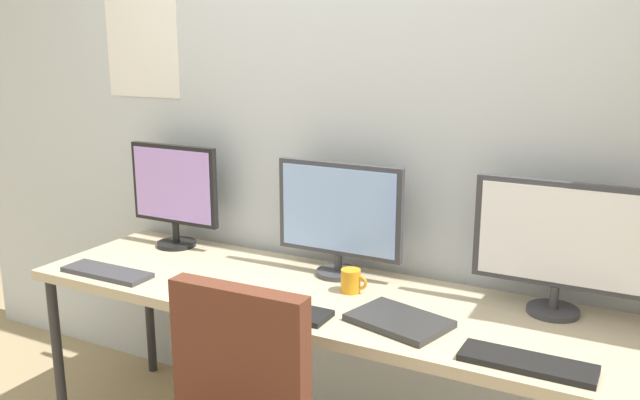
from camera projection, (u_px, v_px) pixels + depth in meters
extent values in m
cube|color=silver|center=(361.00, 133.00, 2.77)|extent=(4.72, 0.10, 2.60)
cube|color=white|center=(142.00, 49.00, 3.16)|extent=(0.43, 0.01, 0.45)
cube|color=tan|center=(314.00, 296.00, 2.55)|extent=(2.32, 0.68, 0.04)
cylinder|color=#262628|center=(57.00, 353.00, 2.89)|extent=(0.04, 0.04, 0.70)
cylinder|color=#262628|center=(149.00, 307.00, 3.39)|extent=(0.04, 0.04, 0.70)
cube|color=#592D1E|center=(240.00, 364.00, 1.95)|extent=(0.44, 0.08, 0.48)
cylinder|color=black|center=(177.00, 244.00, 3.10)|extent=(0.18, 0.18, 0.02)
cylinder|color=black|center=(176.00, 232.00, 3.09)|extent=(0.03, 0.03, 0.09)
cube|color=black|center=(174.00, 184.00, 3.04)|extent=(0.46, 0.03, 0.36)
cube|color=#B28CE5|center=(172.00, 185.00, 3.03)|extent=(0.43, 0.01, 0.33)
cylinder|color=#38383D|center=(338.00, 273.00, 2.72)|extent=(0.18, 0.18, 0.02)
cylinder|color=#38383D|center=(338.00, 262.00, 2.71)|extent=(0.03, 0.03, 0.07)
cube|color=#38383D|center=(339.00, 209.00, 2.66)|extent=(0.54, 0.03, 0.38)
cube|color=#8CB2F2|center=(337.00, 210.00, 2.65)|extent=(0.50, 0.01, 0.34)
cylinder|color=#38383D|center=(553.00, 311.00, 2.34)|extent=(0.18, 0.18, 0.02)
cylinder|color=#38383D|center=(554.00, 297.00, 2.33)|extent=(0.03, 0.03, 0.08)
cube|color=#38383D|center=(560.00, 235.00, 2.28)|extent=(0.58, 0.03, 0.37)
cube|color=white|center=(559.00, 236.00, 2.26)|extent=(0.54, 0.01, 0.33)
cube|color=#38383D|center=(107.00, 272.00, 2.72)|extent=(0.40, 0.13, 0.02)
cube|color=black|center=(283.00, 310.00, 2.34)|extent=(0.35, 0.13, 0.02)
cube|color=black|center=(527.00, 363.00, 1.96)|extent=(0.39, 0.13, 0.02)
ellipsoid|color=silver|center=(203.00, 285.00, 2.56)|extent=(0.06, 0.10, 0.03)
cube|color=#2D2D2D|center=(399.00, 321.00, 2.25)|extent=(0.37, 0.30, 0.02)
cylinder|color=orange|center=(351.00, 281.00, 2.53)|extent=(0.08, 0.08, 0.09)
torus|color=orange|center=(360.00, 283.00, 2.51)|extent=(0.06, 0.01, 0.06)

